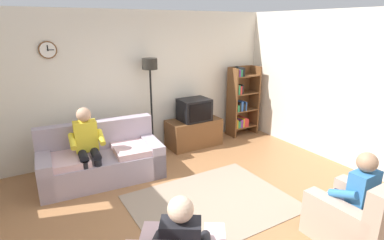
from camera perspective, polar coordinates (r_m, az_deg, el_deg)
ground_plane at (r=4.38m, az=4.87°, el=-16.63°), size 12.00×12.00×0.00m
back_wall_assembly at (r=6.09m, az=-9.54°, el=6.76°), size 6.20×0.17×2.70m
right_wall at (r=5.91m, az=28.55°, el=4.55°), size 0.12×5.80×2.70m
couch at (r=5.28m, az=-16.42°, el=-7.21°), size 1.96×1.03×0.90m
tv_stand at (r=6.42m, az=0.31°, el=-2.34°), size 1.10×0.56×0.56m
tv at (r=6.25m, az=0.43°, el=1.94°), size 0.60×0.49×0.44m
bookshelf at (r=7.06m, az=9.04°, el=3.30°), size 0.68×0.36×1.56m
floor_lamp at (r=5.82m, az=-7.71°, el=7.35°), size 0.28×0.28×1.85m
armchair_near_bookshelf at (r=4.19m, az=28.24°, el=-15.90°), size 0.82×0.90×0.90m
area_rug at (r=4.56m, az=3.66°, el=-15.02°), size 2.20×1.70×0.01m
person_on_couch at (r=5.00m, az=-18.81°, el=-4.08°), size 0.53×0.56×1.24m
person_in_right_armchair at (r=4.08m, az=27.79°, el=-11.68°), size 0.52×0.54×1.12m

